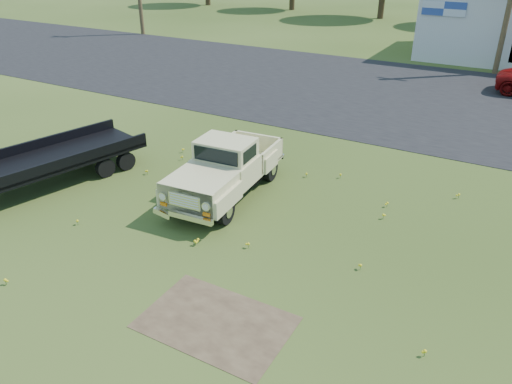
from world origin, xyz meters
The scene contains 6 objects.
ground centered at (0.00, 0.00, 0.00)m, with size 140.00×140.00×0.00m, color #2E4115.
asphalt_lot centered at (0.00, 15.00, 0.00)m, with size 90.00×14.00×0.02m, color black.
dirt_patch_a centered at (1.50, -3.00, 0.00)m, with size 3.00×2.00×0.01m, color #443524.
dirt_patch_b centered at (-2.00, 3.50, 0.00)m, with size 2.20×1.60×0.01m, color #443524.
vintage_pickup_truck centered at (-1.33, 1.89, 0.90)m, with size 1.92×4.94×1.79m, color beige, non-canonical shape.
flatbed_trailer centered at (-6.70, -0.05, 0.87)m, with size 2.14×6.41×1.75m, color black, non-canonical shape.
Camera 1 is at (6.06, -9.42, 7.04)m, focal length 35.00 mm.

